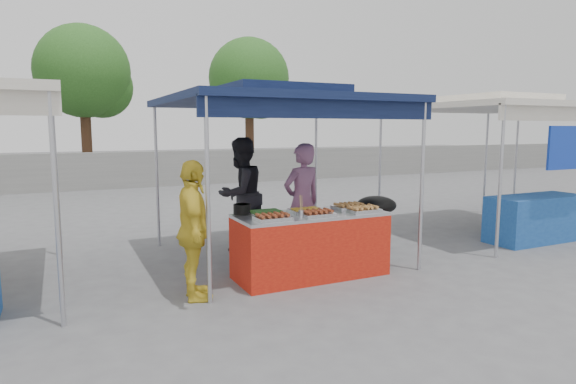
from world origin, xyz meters
name	(u,v)px	position (x,y,z in m)	size (l,w,h in m)	color
ground_plane	(307,274)	(0.00, 0.00, 0.00)	(80.00, 80.00, 0.00)	#59595B
back_wall	(156,169)	(0.00, 11.00, 0.60)	(40.00, 0.25, 1.20)	gray
main_canopy	(277,100)	(0.00, 0.97, 2.37)	(3.20, 3.20, 2.57)	#B9BAC1
neighbor_stall_right	(512,148)	(4.50, 0.57, 1.60)	(3.20, 3.20, 2.57)	#B9BAC1
tree_1	(88,76)	(-1.86, 13.23, 3.82)	(3.34, 3.25, 5.59)	#402818
tree_2	(252,82)	(4.43, 13.34, 3.86)	(3.37, 3.29, 5.65)	#402818
vendor_table	(311,245)	(0.00, -0.10, 0.43)	(2.00, 0.80, 0.85)	red
food_tray_fl	(273,218)	(-0.65, -0.34, 0.88)	(0.42, 0.30, 0.07)	silver
food_tray_fm	(317,214)	(-0.04, -0.34, 0.88)	(0.42, 0.30, 0.07)	silver
food_tray_fr	(363,210)	(0.66, -0.33, 0.88)	(0.42, 0.30, 0.07)	silver
food_tray_bl	(267,213)	(-0.61, -0.04, 0.88)	(0.42, 0.30, 0.07)	silver
food_tray_bm	(306,210)	(-0.05, -0.04, 0.88)	(0.42, 0.30, 0.07)	silver
food_tray_br	(349,207)	(0.63, -0.04, 0.88)	(0.42, 0.30, 0.07)	silver
cooking_pot	(242,209)	(-0.84, 0.23, 0.92)	(0.23, 0.23, 0.13)	black
skewer_cup	(301,214)	(-0.25, -0.31, 0.90)	(0.07, 0.07, 0.09)	#B9BAC1
wok_burner	(376,222)	(1.23, 0.15, 0.58)	(0.58, 0.58, 0.98)	black
crate_left	(268,258)	(-0.35, 0.53, 0.14)	(0.45, 0.32, 0.27)	#1335A1
crate_right	(298,250)	(0.21, 0.67, 0.16)	(0.52, 0.37, 0.31)	#1335A1
crate_stacked	(299,230)	(0.21, 0.67, 0.46)	(0.51, 0.35, 0.30)	#1335A1
vendor_woman	(302,202)	(0.27, 0.67, 0.87)	(0.64, 0.42, 1.74)	#88567D
helper_man	(241,194)	(-0.34, 1.64, 0.91)	(0.88, 0.69, 1.82)	black
customer_person	(193,231)	(-1.62, -0.30, 0.81)	(0.94, 0.39, 1.61)	gold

